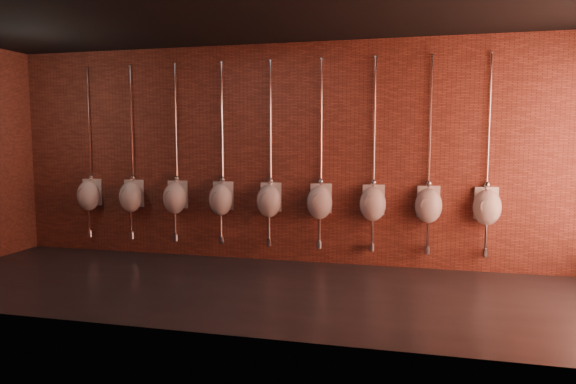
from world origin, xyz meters
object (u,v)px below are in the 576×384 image
(urinal_2, at_px, (175,197))
(urinal_4, at_px, (269,200))
(urinal_3, at_px, (221,198))
(urinal_6, at_px, (373,203))
(urinal_0, at_px, (89,195))
(urinal_8, at_px, (487,206))
(urinal_7, at_px, (428,204))
(urinal_1, at_px, (131,196))
(urinal_5, at_px, (320,201))

(urinal_2, relative_size, urinal_4, 1.00)
(urinal_2, distance_m, urinal_3, 0.75)
(urinal_6, bearing_deg, urinal_0, 180.00)
(urinal_4, bearing_deg, urinal_8, 0.00)
(urinal_2, relative_size, urinal_7, 1.00)
(urinal_1, distance_m, urinal_8, 5.28)
(urinal_2, xyz_separation_m, urinal_3, (0.75, 0.00, 0.00))
(urinal_0, distance_m, urinal_3, 2.26)
(urinal_6, bearing_deg, urinal_7, 0.00)
(urinal_2, height_order, urinal_5, same)
(urinal_5, distance_m, urinal_8, 2.26)
(urinal_1, xyz_separation_m, urinal_2, (0.75, 0.00, 0.00))
(urinal_3, bearing_deg, urinal_5, 0.00)
(urinal_3, distance_m, urinal_5, 1.51)
(urinal_0, xyz_separation_m, urinal_6, (4.53, 0.00, 0.00))
(urinal_7, bearing_deg, urinal_4, 180.00)
(urinal_4, bearing_deg, urinal_7, 0.00)
(urinal_5, bearing_deg, urinal_8, 0.00)
(urinal_5, bearing_deg, urinal_3, 180.00)
(urinal_0, relative_size, urinal_5, 1.00)
(urinal_1, xyz_separation_m, urinal_6, (3.77, 0.00, 0.00))
(urinal_5, height_order, urinal_6, same)
(urinal_7, height_order, urinal_8, same)
(urinal_0, bearing_deg, urinal_1, 0.00)
(urinal_2, height_order, urinal_6, same)
(urinal_2, relative_size, urinal_8, 1.00)
(urinal_1, relative_size, urinal_2, 1.00)
(urinal_1, distance_m, urinal_7, 4.53)
(urinal_2, bearing_deg, urinal_3, 0.00)
(urinal_5, distance_m, urinal_7, 1.51)
(urinal_3, relative_size, urinal_4, 1.00)
(urinal_4, distance_m, urinal_7, 2.26)
(urinal_1, height_order, urinal_2, same)
(urinal_3, relative_size, urinal_8, 1.00)
(urinal_5, xyz_separation_m, urinal_8, (2.26, 0.00, 0.00))
(urinal_1, distance_m, urinal_5, 3.02)
(urinal_0, bearing_deg, urinal_2, 0.00)
(urinal_4, height_order, urinal_7, same)
(urinal_6, bearing_deg, urinal_3, 180.00)
(urinal_0, bearing_deg, urinal_7, 0.00)
(urinal_1, relative_size, urinal_5, 1.00)
(urinal_2, bearing_deg, urinal_4, 0.00)
(urinal_6, bearing_deg, urinal_1, 180.00)
(urinal_0, bearing_deg, urinal_3, 0.00)
(urinal_1, distance_m, urinal_2, 0.75)
(urinal_0, bearing_deg, urinal_6, 0.00)
(urinal_8, bearing_deg, urinal_4, 180.00)
(urinal_8, bearing_deg, urinal_2, 180.00)
(urinal_6, bearing_deg, urinal_8, 0.00)
(urinal_5, bearing_deg, urinal_4, 180.00)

